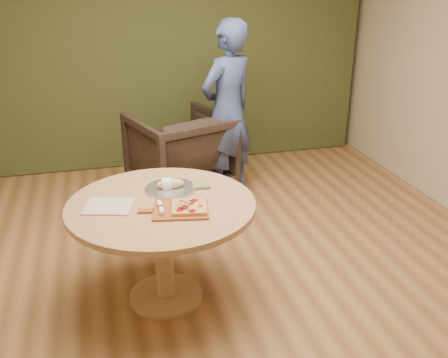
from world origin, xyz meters
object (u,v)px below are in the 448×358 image
Objects in this scene: bread_roll at (169,184)px; person_standing at (228,110)px; pizza_paddle at (179,210)px; flatbread_pizza at (189,207)px; cutlery_roll at (161,208)px; pedestal_table at (162,221)px; armchair at (180,149)px; serving_tray at (171,189)px.

person_standing is at bearing 61.14° from bread_roll.
flatbread_pizza is at bearing 1.17° from pizza_paddle.
person_standing is at bearing 64.82° from cutlery_roll.
flatbread_pizza is at bearing -47.06° from pedestal_table.
armchair is at bearing 78.73° from cutlery_roll.
pizza_paddle is 0.50× the size of armchair.
serving_tray is at bearing 100.09° from pizza_paddle.
pizza_paddle is 0.12m from cutlery_roll.
person_standing is at bearing 61.66° from pedestal_table.
bread_roll reaches higher than flatbread_pizza.
armchair is at bearing 90.56° from pizza_paddle.
pedestal_table is 1.93m from person_standing.
armchair is (0.28, 2.01, -0.31)m from flatbread_pizza.
pizza_paddle is (0.09, -0.16, 0.15)m from pedestal_table.
armchair is at bearing 81.95° from flatbread_pizza.
armchair reaches higher than flatbread_pizza.
pedestal_table is 0.71× the size of person_standing.
bread_roll is 1.72m from armchair.
serving_tray is 0.20× the size of person_standing.
serving_tray is at bearing 0.00° from bread_roll.
pedestal_table is 0.26m from serving_tray.
flatbread_pizza is 0.18m from cutlery_roll.
serving_tray is 1.71m from armchair.
flatbread_pizza is 2.00m from person_standing.
pedestal_table is 6.29× the size of cutlery_roll.
flatbread_pizza is 0.72× the size of serving_tray.
flatbread_pizza is at bearing 37.71° from person_standing.
person_standing is at bearing 76.53° from pizza_paddle.
person_standing is (0.75, 1.85, 0.10)m from flatbread_pizza.
pizza_paddle is 0.27× the size of person_standing.
pedestal_table is 4.88× the size of flatbread_pizza.
bread_roll is (0.11, 0.33, 0.01)m from cutlery_roll.
pedestal_table is 0.28m from flatbread_pizza.
pedestal_table is at bearing 31.49° from person_standing.
person_standing reaches higher than cutlery_roll.
pizza_paddle is at bearing -90.34° from serving_tray.
bread_roll is (-0.01, 0.00, 0.04)m from serving_tray.
cutlery_roll is at bearing 32.82° from person_standing.
cutlery_roll reaches higher than pizza_paddle.
pizza_paddle is 0.07m from flatbread_pizza.
pedestal_table is 0.22m from cutlery_roll.
flatbread_pizza is 0.37m from bread_roll.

